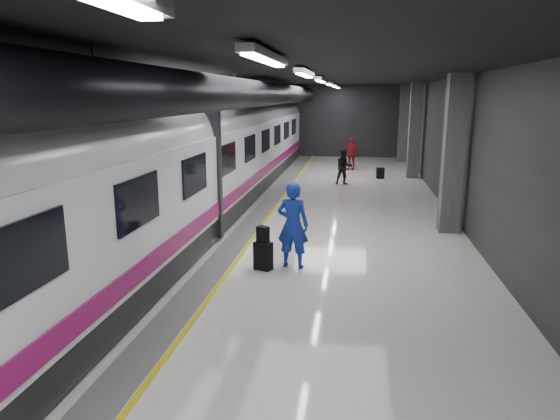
{
  "coord_description": "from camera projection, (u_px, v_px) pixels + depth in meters",
  "views": [
    {
      "loc": [
        1.82,
        -12.76,
        3.9
      ],
      "look_at": [
        0.07,
        -1.36,
        1.24
      ],
      "focal_mm": 32.0,
      "sensor_mm": 36.0,
      "label": 1
    }
  ],
  "objects": [
    {
      "name": "shoulder_bag",
      "position": [
        263.0,
        235.0,
        11.27
      ],
      "size": [
        0.31,
        0.23,
        0.37
      ],
      "primitive_type": "cube",
      "rotation": [
        0.0,
        0.0,
        -0.34
      ],
      "color": "black",
      "rests_on": "suitcase_main"
    },
    {
      "name": "suitcase_main",
      "position": [
        263.0,
        256.0,
        11.39
      ],
      "size": [
        0.46,
        0.39,
        0.64
      ],
      "primitive_type": "cube",
      "rotation": [
        0.0,
        0.0,
        -0.41
      ],
      "color": "black",
      "rests_on": "ground"
    },
    {
      "name": "ground",
      "position": [
        285.0,
        244.0,
        13.43
      ],
      "size": [
        40.0,
        40.0,
        0.0
      ],
      "primitive_type": "plane",
      "color": "silver",
      "rests_on": "ground"
    },
    {
      "name": "traveler_main",
      "position": [
        293.0,
        225.0,
        11.4
      ],
      "size": [
        0.79,
        0.56,
        2.02
      ],
      "primitive_type": "imported",
      "rotation": [
        0.0,
        0.0,
        3.03
      ],
      "color": "blue",
      "rests_on": "ground"
    },
    {
      "name": "platform_hall",
      "position": [
        280.0,
        109.0,
        13.6
      ],
      "size": [
        10.02,
        40.02,
        4.51
      ],
      "color": "black",
      "rests_on": "ground"
    },
    {
      "name": "traveler_far_a",
      "position": [
        344.0,
        167.0,
        22.15
      ],
      "size": [
        0.9,
        0.78,
        1.59
      ],
      "primitive_type": "imported",
      "rotation": [
        0.0,
        0.0,
        0.27
      ],
      "color": "black",
      "rests_on": "ground"
    },
    {
      "name": "suitcase_far",
      "position": [
        380.0,
        173.0,
        23.92
      ],
      "size": [
        0.4,
        0.31,
        0.52
      ],
      "primitive_type": "cube",
      "rotation": [
        0.0,
        0.0,
        0.25
      ],
      "color": "black",
      "rests_on": "ground"
    },
    {
      "name": "train",
      "position": [
        166.0,
        165.0,
        13.44
      ],
      "size": [
        3.05,
        38.0,
        4.05
      ],
      "color": "black",
      "rests_on": "ground"
    },
    {
      "name": "traveler_far_b",
      "position": [
        351.0,
        154.0,
        26.61
      ],
      "size": [
        1.1,
        0.75,
        1.73
      ],
      "primitive_type": "imported",
      "rotation": [
        0.0,
        0.0,
        -0.36
      ],
      "color": "maroon",
      "rests_on": "ground"
    }
  ]
}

